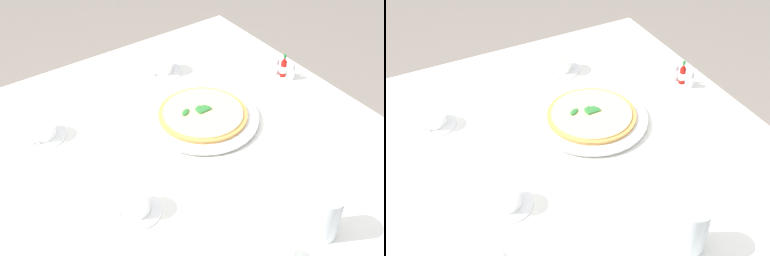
% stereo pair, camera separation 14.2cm
% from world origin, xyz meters
% --- Properties ---
extents(dining_table, '(1.16, 1.16, 0.74)m').
position_xyz_m(dining_table, '(0.00, 0.00, 0.62)').
color(dining_table, white).
rests_on(dining_table, ground_plane).
extents(pizza_plate, '(0.33, 0.33, 0.02)m').
position_xyz_m(pizza_plate, '(0.07, -0.12, 0.76)').
color(pizza_plate, white).
rests_on(pizza_plate, dining_table).
extents(pizza, '(0.27, 0.27, 0.02)m').
position_xyz_m(pizza, '(0.07, -0.12, 0.77)').
color(pizza, '#C68E47').
rests_on(pizza, pizza_plate).
extents(coffee_cup_left_edge, '(0.13, 0.13, 0.07)m').
position_xyz_m(coffee_cup_left_edge, '(-0.13, 0.22, 0.78)').
color(coffee_cup_left_edge, white).
rests_on(coffee_cup_left_edge, dining_table).
extents(coffee_cup_far_right, '(0.13, 0.13, 0.07)m').
position_xyz_m(coffee_cup_far_right, '(0.36, -0.16, 0.78)').
color(coffee_cup_far_right, white).
rests_on(coffee_cup_far_right, dining_table).
extents(coffee_cup_center_back, '(0.13, 0.13, 0.06)m').
position_xyz_m(coffee_cup_center_back, '(0.27, 0.30, 0.77)').
color(coffee_cup_center_back, white).
rests_on(coffee_cup_center_back, dining_table).
extents(water_glass_far_left, '(0.07, 0.07, 0.12)m').
position_xyz_m(water_glass_far_left, '(-0.43, -0.10, 0.80)').
color(water_glass_far_left, white).
rests_on(water_glass_far_left, dining_table).
extents(hot_sauce_bottle, '(0.02, 0.02, 0.08)m').
position_xyz_m(hot_sauce_bottle, '(0.11, -0.48, 0.78)').
color(hot_sauce_bottle, '#B7140F').
rests_on(hot_sauce_bottle, dining_table).
extents(salt_shaker, '(0.03, 0.03, 0.06)m').
position_xyz_m(salt_shaker, '(0.13, -0.47, 0.77)').
color(salt_shaker, white).
rests_on(salt_shaker, dining_table).
extents(pepper_shaker, '(0.03, 0.03, 0.06)m').
position_xyz_m(pepper_shaker, '(0.08, -0.49, 0.77)').
color(pepper_shaker, white).
rests_on(pepper_shaker, dining_table).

